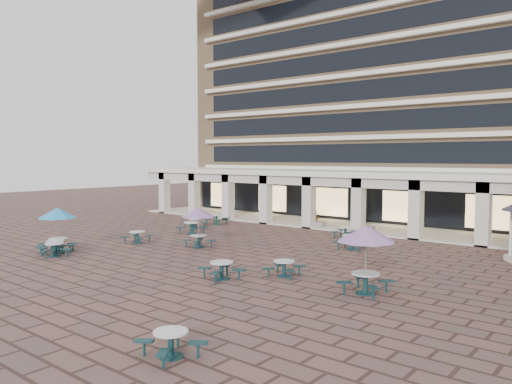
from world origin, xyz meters
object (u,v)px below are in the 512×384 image
(picnic_table_1, at_px, (54,248))
(planter_left, at_px, (316,220))
(picnic_table_2, at_px, (221,269))
(planter_right, at_px, (364,227))
(picnic_table_0, at_px, (55,246))

(picnic_table_1, bearing_deg, planter_left, 93.04)
(picnic_table_1, xyz_separation_m, planter_left, (5.12, 18.69, 0.12))
(picnic_table_2, xyz_separation_m, planter_left, (-5.55, 16.63, 0.10))
(picnic_table_2, bearing_deg, planter_right, 115.10)
(planter_left, bearing_deg, planter_right, -0.00)
(picnic_table_0, height_order, planter_left, planter_left)
(picnic_table_2, height_order, planter_left, planter_left)
(picnic_table_0, relative_size, picnic_table_2, 0.88)
(picnic_table_1, relative_size, picnic_table_2, 0.94)
(picnic_table_2, xyz_separation_m, planter_right, (-1.43, 16.63, -0.06))
(picnic_table_2, bearing_deg, picnic_table_0, -151.79)
(planter_left, height_order, planter_right, planter_left)
(picnic_table_1, height_order, planter_left, planter_left)
(planter_right, bearing_deg, picnic_table_2, -85.10)
(picnic_table_0, bearing_deg, picnic_table_1, -42.03)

